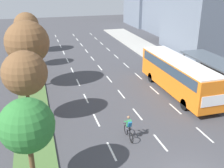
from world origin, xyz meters
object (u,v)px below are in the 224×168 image
bus (177,73)px  median_tree_second (25,73)px  median_tree_third (27,43)px  median_tree_fourth (26,39)px  median_tree_nearest (27,126)px  median_tree_fifth (26,25)px  cyclist (129,128)px

bus → median_tree_second: median_tree_second is taller
bus → median_tree_third: bearing=158.2°
median_tree_fourth → median_tree_nearest: bearing=-89.7°
median_tree_nearest → median_tree_second: (-0.13, 7.26, 0.32)m
median_tree_fourth → median_tree_fifth: (0.07, 7.26, 0.59)m
cyclist → median_tree_second: (-6.60, 4.40, 3.23)m
bus → median_tree_nearest: median_tree_nearest is taller
cyclist → median_tree_fourth: median_tree_fourth is taller
median_tree_nearest → median_tree_fourth: 21.77m
median_tree_fifth → median_tree_third: bearing=-89.3°
median_tree_nearest → median_tree_fifth: 29.03m
median_tree_second → median_tree_nearest: bearing=-89.0°
median_tree_third → median_tree_fourth: median_tree_third is taller
median_tree_third → median_tree_fourth: 7.35m
median_tree_nearest → median_tree_fourth: median_tree_nearest is taller
median_tree_third → median_tree_fourth: size_ratio=1.37×
median_tree_second → median_tree_fifth: median_tree_fifth is taller
cyclist → median_tree_second: 8.57m
median_tree_nearest → median_tree_second: size_ratio=0.89×
median_tree_nearest → median_tree_fifth: (-0.06, 29.03, 0.47)m
median_tree_fifth → median_tree_nearest: bearing=-89.9°
cyclist → median_tree_second: size_ratio=0.33×
bus → median_tree_nearest: size_ratio=2.26×
median_tree_second → median_tree_fourth: size_ratio=1.14×
median_tree_nearest → median_tree_third: median_tree_third is taller
median_tree_second → median_tree_fifth: 21.77m
bus → median_tree_fifth: 24.27m
median_tree_nearest → median_tree_fifth: median_tree_fifth is taller
median_tree_nearest → median_tree_fourth: size_ratio=1.02×
bus → median_tree_fourth: median_tree_fourth is taller
median_tree_nearest → median_tree_third: bearing=89.5°
median_tree_nearest → cyclist: bearing=23.8°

